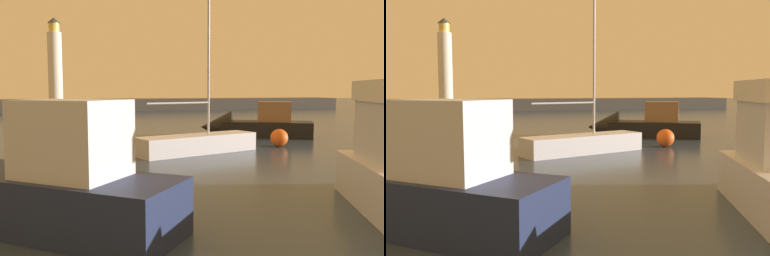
% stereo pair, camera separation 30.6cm
% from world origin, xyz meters
% --- Properties ---
extents(ground_plane, '(220.00, 220.00, 0.00)m').
position_xyz_m(ground_plane, '(0.00, 31.46, 0.00)').
color(ground_plane, '#2D3D51').
extents(breakwater, '(82.36, 6.78, 1.79)m').
position_xyz_m(breakwater, '(0.00, 62.92, 0.90)').
color(breakwater, '#423F3D').
rests_on(breakwater, ground_plane).
extents(lighthouse, '(2.05, 2.05, 12.08)m').
position_xyz_m(lighthouse, '(-6.12, 62.92, 7.51)').
color(lighthouse, silver).
rests_on(lighthouse, breakwater).
extents(motorboat_0, '(7.67, 5.90, 2.94)m').
position_xyz_m(motorboat_0, '(6.77, 23.33, 0.72)').
color(motorboat_0, black).
rests_on(motorboat_0, ground_plane).
extents(motorboat_2, '(6.88, 6.37, 3.24)m').
position_xyz_m(motorboat_2, '(-6.27, 7.97, 0.95)').
color(motorboat_2, '#1E284C').
rests_on(motorboat_2, ground_plane).
extents(sailboat_moored, '(6.61, 3.37, 9.84)m').
position_xyz_m(sailboat_moored, '(1.05, 17.31, 0.53)').
color(sailboat_moored, silver).
rests_on(sailboat_moored, ground_plane).
extents(mooring_buoy, '(0.98, 0.98, 0.98)m').
position_xyz_m(mooring_buoy, '(6.12, 18.15, 0.49)').
color(mooring_buoy, '#EA5919').
rests_on(mooring_buoy, ground_plane).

